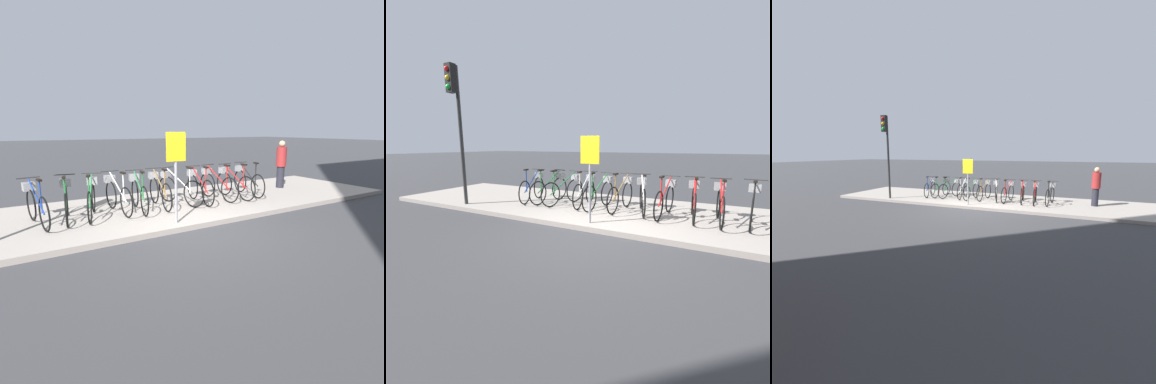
# 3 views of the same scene
# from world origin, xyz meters

# --- Properties ---
(ground_plane) EXTENTS (120.00, 120.00, 0.00)m
(ground_plane) POSITION_xyz_m (0.00, 0.00, 0.00)
(ground_plane) COLOR #38383A
(sidewalk) EXTENTS (14.65, 3.70, 0.12)m
(sidewalk) POSITION_xyz_m (0.00, 1.85, 0.06)
(sidewalk) COLOR #9E9389
(sidewalk) RESTS_ON ground_plane
(parked_bicycle_0) EXTENTS (0.50, 1.68, 1.05)m
(parked_bicycle_0) POSITION_xyz_m (-2.89, 1.68, 0.57)
(parked_bicycle_0) COLOR black
(parked_bicycle_0) RESTS_ON sidewalk
(parked_bicycle_1) EXTENTS (0.46, 1.69, 1.05)m
(parked_bicycle_1) POSITION_xyz_m (-2.28, 1.78, 0.57)
(parked_bicycle_1) COLOR black
(parked_bicycle_1) RESTS_ON sidewalk
(parked_bicycle_2) EXTENTS (0.63, 1.64, 1.05)m
(parked_bicycle_2) POSITION_xyz_m (-1.74, 1.73, 0.57)
(parked_bicycle_2) COLOR black
(parked_bicycle_2) RESTS_ON sidewalk
(parked_bicycle_3) EXTENTS (0.46, 1.70, 1.05)m
(parked_bicycle_3) POSITION_xyz_m (-1.12, 1.82, 0.57)
(parked_bicycle_3) COLOR black
(parked_bicycle_3) RESTS_ON sidewalk
(parked_bicycle_4) EXTENTS (0.46, 1.70, 1.05)m
(parked_bicycle_4) POSITION_xyz_m (-0.61, 1.71, 0.57)
(parked_bicycle_4) COLOR black
(parked_bicycle_4) RESTS_ON sidewalk
(parked_bicycle_5) EXTENTS (0.46, 1.70, 1.05)m
(parked_bicycle_5) POSITION_xyz_m (-0.01, 1.80, 0.57)
(parked_bicycle_5) COLOR black
(parked_bicycle_5) RESTS_ON sidewalk
(parked_bicycle_6) EXTENTS (0.64, 1.64, 1.05)m
(parked_bicycle_6) POSITION_xyz_m (0.54, 1.80, 0.57)
(parked_bicycle_6) COLOR black
(parked_bicycle_6) RESTS_ON sidewalk
(parked_bicycle_7) EXTENTS (0.46, 1.70, 1.05)m
(parked_bicycle_7) POSITION_xyz_m (1.14, 1.70, 0.57)
(parked_bicycle_7) COLOR black
(parked_bicycle_7) RESTS_ON sidewalk
(parked_bicycle_8) EXTENTS (0.46, 1.70, 1.05)m
(parked_bicycle_8) POSITION_xyz_m (1.78, 1.76, 0.57)
(parked_bicycle_8) COLOR black
(parked_bicycle_8) RESTS_ON sidewalk
(parked_bicycle_9) EXTENTS (0.46, 1.71, 1.05)m
(parked_bicycle_9) POSITION_xyz_m (2.33, 1.68, 0.57)
(parked_bicycle_9) COLOR black
(parked_bicycle_9) RESTS_ON sidewalk
(parked_bicycle_10) EXTENTS (0.46, 1.69, 1.05)m
(parked_bicycle_10) POSITION_xyz_m (2.96, 1.79, 0.57)
(parked_bicycle_10) COLOR black
(parked_bicycle_10) RESTS_ON sidewalk
(pedestrian) EXTENTS (0.34, 0.34, 1.62)m
(pedestrian) POSITION_xyz_m (4.72, 2.08, 0.97)
(pedestrian) COLOR #23232D
(pedestrian) RESTS_ON sidewalk
(sign_post) EXTENTS (0.44, 0.07, 1.94)m
(sign_post) POSITION_xyz_m (-0.28, 0.29, 1.45)
(sign_post) COLOR #99999E
(sign_post) RESTS_ON sidewalk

